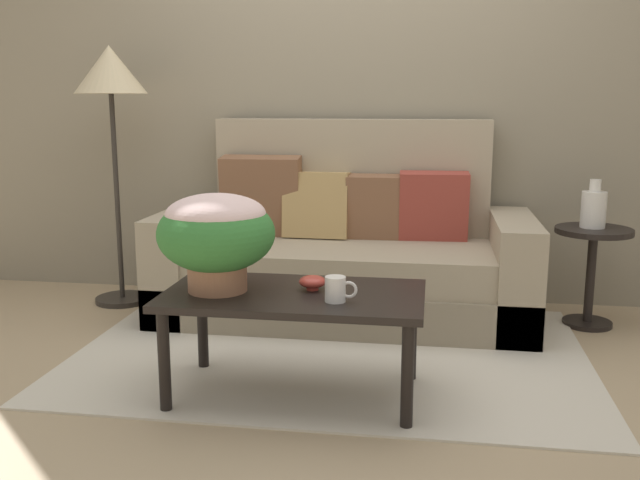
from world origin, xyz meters
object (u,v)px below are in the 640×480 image
Objects in this scene: coffee_table at (294,304)px; table_vase at (594,208)px; snack_bowl at (313,282)px; side_table at (592,259)px; couch at (344,257)px; potted_plant at (216,232)px; floor_lamp at (111,87)px; coffee_mug at (336,289)px.

table_vase reaches higher than coffee_table.
side_table is at bearing 40.21° from snack_bowl.
couch is at bearing 179.63° from side_table.
coffee_table is at bearing 5.28° from potted_plant.
coffee_table is 4.07× the size of table_vase.
potted_plant reaches higher than coffee_table.
floor_lamp is 11.97× the size of coffee_mug.
coffee_mug is 1.77m from table_vase.
floor_lamp is at bearing 179.50° from table_vase.
potted_plant reaches higher than coffee_mug.
floor_lamp reaches higher than coffee_mug.
snack_bowl is at bearing -40.25° from floor_lamp.
floor_lamp is 1.69m from potted_plant.
couch reaches higher than coffee_table.
coffee_mug is (-1.21, -1.28, 0.12)m from side_table.
potted_plant is 0.54m from coffee_mug.
coffee_table is 2.21× the size of potted_plant.
table_vase is (1.20, 1.29, 0.15)m from coffee_mug.
floor_lamp is (-1.36, 0.03, 0.94)m from couch.
potted_plant is at bearing -107.05° from couch.
snack_bowl is (0.07, 0.04, 0.09)m from coffee_table.
potted_plant reaches higher than side_table.
potted_plant is at bearing -174.72° from coffee_table.
couch is 1.36× the size of floor_lamp.
potted_plant is (-0.37, -1.20, 0.36)m from couch.
couch reaches higher than coffee_mug.
coffee_mug is 1.13× the size of snack_bowl.
floor_lamp reaches higher than potted_plant.
coffee_mug reaches higher than side_table.
coffee_table is 1.95× the size of side_table.
floor_lamp is at bearing 137.25° from coffee_table.
floor_lamp reaches higher than couch.
snack_bowl is at bearing 127.67° from coffee_mug.
couch is 18.45× the size of snack_bowl.
side_table is 4.27× the size of coffee_mug.
side_table is 2.09× the size of table_vase.
table_vase is (1.70, 1.21, -0.05)m from potted_plant.
side_table is (1.40, 1.17, -0.02)m from coffee_table.
side_table is 1.76m from coffee_mug.
snack_bowl is (0.38, 0.07, -0.21)m from potted_plant.
floor_lamp is at bearing 178.80° from couch.
couch is 1.31m from potted_plant.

